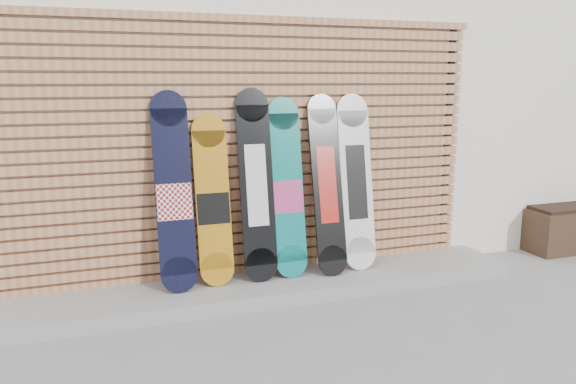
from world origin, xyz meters
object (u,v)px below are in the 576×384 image
object	(u,v)px
snowboard_5	(356,182)
snowboard_4	(327,185)
planter_box	(573,227)
snowboard_2	(256,185)
snowboard_3	(287,189)
snowboard_1	(213,201)
snowboard_0	(174,193)

from	to	relation	value
snowboard_5	snowboard_4	bearing A→B (deg)	-173.82
planter_box	snowboard_4	size ratio (longest dim) A/B	0.69
planter_box	snowboard_2	size ratio (longest dim) A/B	0.67
planter_box	snowboard_3	xyz separation A→B (m)	(-3.23, -0.04, 0.63)
snowboard_5	snowboard_1	bearing A→B (deg)	179.59
snowboard_5	snowboard_2	bearing A→B (deg)	179.95
planter_box	snowboard_0	world-z (taller)	snowboard_0
snowboard_0	snowboard_5	distance (m)	1.60
snowboard_0	snowboard_4	distance (m)	1.31
snowboard_1	snowboard_4	xyz separation A→B (m)	(0.99, -0.04, 0.08)
snowboard_1	snowboard_2	world-z (taller)	snowboard_2
snowboard_0	snowboard_1	distance (m)	0.33
snowboard_0	snowboard_3	size ratio (longest dim) A/B	1.04
snowboard_0	snowboard_1	bearing A→B (deg)	4.38
snowboard_0	snowboard_2	distance (m)	0.68
planter_box	snowboard_4	bearing A→B (deg)	-178.43
snowboard_3	snowboard_2	bearing A→B (deg)	-179.42
planter_box	snowboard_5	world-z (taller)	snowboard_5
snowboard_1	snowboard_3	xyz separation A→B (m)	(0.64, -0.01, 0.06)
snowboard_0	snowboard_4	bearing A→B (deg)	-0.74
snowboard_2	snowboard_3	distance (m)	0.28
snowboard_0	snowboard_3	xyz separation A→B (m)	(0.95, 0.02, -0.03)
snowboard_1	snowboard_5	world-z (taller)	snowboard_5
snowboard_4	snowboard_2	bearing A→B (deg)	177.02
snowboard_2	snowboard_4	xyz separation A→B (m)	(0.62, -0.03, -0.03)
snowboard_3	snowboard_4	size ratio (longest dim) A/B	0.98
snowboard_2	snowboard_3	size ratio (longest dim) A/B	1.05
snowboard_2	snowboard_5	distance (m)	0.92
snowboard_5	snowboard_3	bearing A→B (deg)	179.69
snowboard_0	planter_box	bearing A→B (deg)	0.85
snowboard_4	snowboard_5	bearing A→B (deg)	6.18
planter_box	snowboard_1	world-z (taller)	snowboard_1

